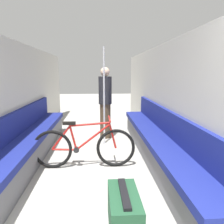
{
  "coord_description": "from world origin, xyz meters",
  "views": [
    {
      "loc": [
        0.09,
        -0.84,
        1.52
      ],
      "look_at": [
        0.42,
        4.26,
        0.59
      ],
      "focal_mm": 35.0,
      "sensor_mm": 36.0,
      "label": 1
    }
  ],
  "objects_px": {
    "bicycle": "(84,147)",
    "passenger_standing": "(105,102)",
    "luggage_bag": "(124,212)",
    "bench_seat_row_left": "(27,147)",
    "bench_seat_row_right": "(157,144)",
    "grab_pole_near": "(104,98)"
  },
  "relations": [
    {
      "from": "bench_seat_row_left",
      "to": "bicycle",
      "type": "relative_size",
      "value": 2.67
    },
    {
      "from": "grab_pole_near",
      "to": "bench_seat_row_right",
      "type": "bearing_deg",
      "value": -49.4
    },
    {
      "from": "passenger_standing",
      "to": "luggage_bag",
      "type": "xyz_separation_m",
      "value": [
        0.07,
        -3.11,
        -0.66
      ]
    },
    {
      "from": "bicycle",
      "to": "grab_pole_near",
      "type": "bearing_deg",
      "value": 78.66
    },
    {
      "from": "passenger_standing",
      "to": "luggage_bag",
      "type": "distance_m",
      "value": 3.18
    },
    {
      "from": "grab_pole_near",
      "to": "passenger_standing",
      "type": "relative_size",
      "value": 1.24
    },
    {
      "from": "bench_seat_row_left",
      "to": "grab_pole_near",
      "type": "relative_size",
      "value": 2.14
    },
    {
      "from": "bench_seat_row_left",
      "to": "bicycle",
      "type": "bearing_deg",
      "value": -10.68
    },
    {
      "from": "grab_pole_near",
      "to": "passenger_standing",
      "type": "bearing_deg",
      "value": 85.08
    },
    {
      "from": "bench_seat_row_left",
      "to": "grab_pole_near",
      "type": "distance_m",
      "value": 1.81
    },
    {
      "from": "bench_seat_row_right",
      "to": "bench_seat_row_left",
      "type": "bearing_deg",
      "value": 180.0
    },
    {
      "from": "bench_seat_row_right",
      "to": "luggage_bag",
      "type": "distance_m",
      "value": 1.83
    },
    {
      "from": "luggage_bag",
      "to": "bicycle",
      "type": "bearing_deg",
      "value": 107.66
    },
    {
      "from": "bicycle",
      "to": "passenger_standing",
      "type": "distance_m",
      "value": 1.76
    },
    {
      "from": "bench_seat_row_right",
      "to": "bicycle",
      "type": "relative_size",
      "value": 2.67
    },
    {
      "from": "bench_seat_row_left",
      "to": "passenger_standing",
      "type": "xyz_separation_m",
      "value": [
        1.36,
        1.45,
        0.54
      ]
    },
    {
      "from": "bench_seat_row_right",
      "to": "grab_pole_near",
      "type": "relative_size",
      "value": 2.14
    },
    {
      "from": "bench_seat_row_left",
      "to": "passenger_standing",
      "type": "distance_m",
      "value": 2.06
    },
    {
      "from": "bench_seat_row_left",
      "to": "luggage_bag",
      "type": "xyz_separation_m",
      "value": [
        1.43,
        -1.65,
        -0.11
      ]
    },
    {
      "from": "bicycle",
      "to": "passenger_standing",
      "type": "bearing_deg",
      "value": 81.57
    },
    {
      "from": "luggage_bag",
      "to": "bench_seat_row_left",
      "type": "bearing_deg",
      "value": 130.84
    },
    {
      "from": "bench_seat_row_left",
      "to": "bench_seat_row_right",
      "type": "relative_size",
      "value": 1.0
    }
  ]
}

